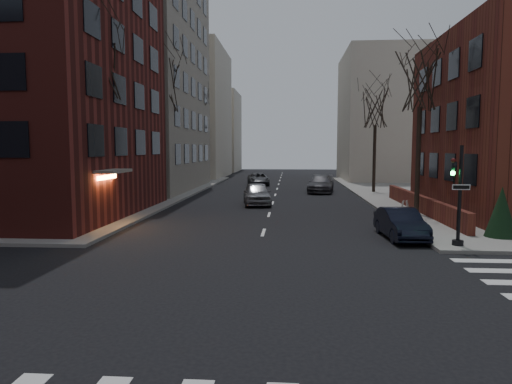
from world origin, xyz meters
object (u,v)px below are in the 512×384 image
at_px(traffic_signal, 458,202).
at_px(parked_sedan, 401,224).
at_px(car_lane_gray, 321,184).
at_px(streetlamp_far, 207,147).
at_px(tree_left_a, 97,63).
at_px(car_lane_silver, 257,194).
at_px(tree_left_c, 198,112).
at_px(tree_right_a, 421,79).
at_px(car_lane_far, 258,179).
at_px(streetlamp_near, 155,146).
at_px(tree_left_b, 162,86).
at_px(tree_right_b, 376,108).
at_px(sandwich_board, 405,208).
at_px(evergreen_shrub, 501,212).

relative_size(traffic_signal, parked_sedan, 0.97).
xyz_separation_m(traffic_signal, car_lane_gray, (-3.83, 23.52, -1.12)).
height_order(streetlamp_far, car_lane_gray, streetlamp_far).
relative_size(tree_left_a, car_lane_silver, 2.19).
distance_m(streetlamp_far, parked_sedan, 34.41).
height_order(traffic_signal, streetlamp_far, streetlamp_far).
relative_size(parked_sedan, car_lane_silver, 0.88).
height_order(tree_left_c, parked_sedan, tree_left_c).
relative_size(tree_right_a, streetlamp_far, 1.55).
xyz_separation_m(parked_sedan, car_lane_far, (-8.42, 29.67, -0.01)).
xyz_separation_m(tree_right_a, car_lane_far, (-11.02, 22.62, -7.36)).
relative_size(streetlamp_far, car_lane_gray, 1.16).
relative_size(streetlamp_near, car_lane_far, 1.30).
xyz_separation_m(tree_left_b, parked_sedan, (15.00, -15.04, -8.23)).
bearing_deg(car_lane_far, tree_right_b, -45.95).
bearing_deg(tree_right_a, streetlamp_near, 166.76).
bearing_deg(traffic_signal, car_lane_gray, 99.24).
height_order(car_lane_gray, sandwich_board, car_lane_gray).
bearing_deg(car_lane_silver, car_lane_far, 86.40).
bearing_deg(tree_left_c, tree_right_b, -24.44).
bearing_deg(streetlamp_near, parked_sedan, -37.49).
distance_m(traffic_signal, tree_left_b, 24.87).
xyz_separation_m(parked_sedan, car_lane_gray, (-2.09, 21.56, 0.11)).
height_order(tree_left_b, car_lane_far, tree_left_b).
bearing_deg(car_lane_far, traffic_signal, -80.09).
distance_m(tree_left_b, tree_right_b, 18.64).
bearing_deg(tree_left_a, streetlamp_near, 85.71).
relative_size(traffic_signal, streetlamp_near, 0.64).
xyz_separation_m(traffic_signal, sandwich_board, (-0.12, 7.78, -1.29)).
height_order(tree_right_a, tree_right_b, tree_right_a).
bearing_deg(tree_left_a, tree_right_a, 12.80).
height_order(traffic_signal, parked_sedan, traffic_signal).
height_order(tree_left_b, streetlamp_near, tree_left_b).
xyz_separation_m(tree_right_b, car_lane_far, (-11.02, 8.62, -6.91)).
height_order(tree_right_b, car_lane_far, tree_right_b).
distance_m(traffic_signal, parked_sedan, 2.89).
relative_size(traffic_signal, tree_left_b, 0.37).
bearing_deg(tree_left_c, tree_left_a, -90.00).
distance_m(tree_left_c, evergreen_shrub, 35.56).
distance_m(car_lane_far, evergreen_shrub, 32.32).
xyz_separation_m(car_lane_gray, evergreen_shrub, (6.39, -21.60, 0.47)).
bearing_deg(car_lane_gray, parked_sedan, -76.49).
bearing_deg(tree_left_a, traffic_signal, -16.65).
height_order(tree_left_c, car_lane_gray, tree_left_c).
bearing_deg(tree_left_c, car_lane_far, 5.42).
distance_m(tree_left_a, sandwich_board, 18.59).
distance_m(streetlamp_far, sandwich_board, 30.10).
relative_size(streetlamp_near, car_lane_silver, 1.34).
bearing_deg(traffic_signal, sandwich_board, 90.90).
bearing_deg(evergreen_shrub, tree_right_b, 94.61).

